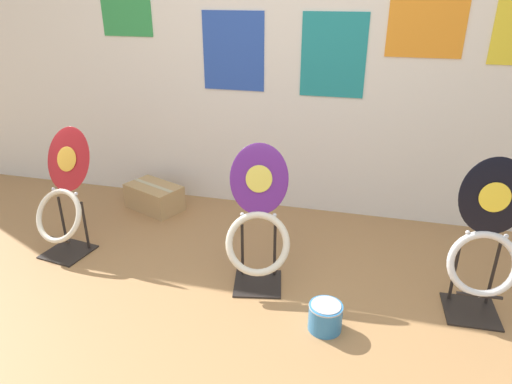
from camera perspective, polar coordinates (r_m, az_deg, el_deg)
name	(u,v)px	position (r m, az deg, el deg)	size (l,w,h in m)	color
wall_back	(291,39)	(3.41, 4.36, 18.55)	(8.00, 0.07, 2.60)	silver
toilet_seat_display_jazz_black	(485,246)	(2.64, 26.74, -6.02)	(0.36, 0.29, 0.88)	black
toilet_seat_display_purple_note	(258,225)	(2.63, 0.27, -4.15)	(0.42, 0.43, 0.83)	black
toilet_seat_display_crimson_swirl	(63,199)	(3.20, -22.94, -0.77)	(0.40, 0.41, 0.82)	black
paint_can	(325,316)	(2.47, 8.66, -15.07)	(0.18, 0.18, 0.15)	teal
storage_box	(154,197)	(3.74, -12.58, -0.62)	(0.50, 0.41, 0.20)	tan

